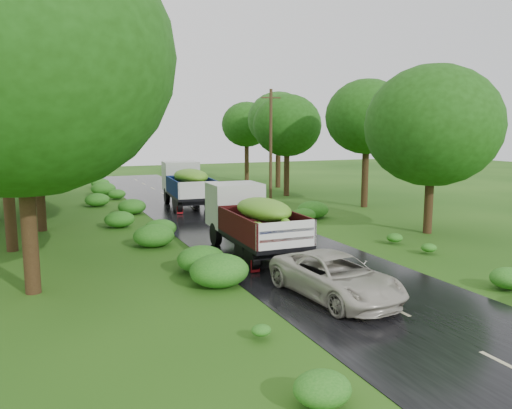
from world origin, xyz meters
TOP-DOWN VIEW (x-y plane):
  - ground at (0.00, 0.00)m, footprint 120.00×120.00m
  - road at (0.00, 5.00)m, footprint 6.50×80.00m
  - road_lines at (0.00, 6.00)m, footprint 0.12×69.60m
  - truck_near at (-1.14, 7.71)m, footprint 2.51×6.56m
  - truck_far at (-0.10, 21.00)m, footprint 2.99×7.02m
  - car at (-1.03, 1.38)m, footprint 2.64×4.97m
  - utility_pole at (5.98, 20.72)m, footprint 1.38×0.32m
  - trees_left at (-10.08, 20.09)m, footprint 6.89×34.71m
  - trees_right at (9.53, 20.83)m, footprint 5.61×30.55m
  - shrubs at (0.00, 14.00)m, footprint 11.90×44.00m

SIDE VIEW (x-z plane):
  - ground at x=0.00m, z-range 0.00..0.00m
  - road at x=0.00m, z-range 0.00..0.02m
  - road_lines at x=0.00m, z-range 0.02..0.02m
  - shrubs at x=0.00m, z-range 0.00..0.70m
  - car at x=-1.03m, z-range 0.02..1.35m
  - truck_near at x=-1.14m, z-range 0.18..2.91m
  - truck_far at x=-0.10m, z-range 0.19..3.06m
  - utility_pole at x=5.98m, z-range 0.12..7.99m
  - trees_right at x=9.53m, z-range 1.82..9.23m
  - trees_left at x=-10.08m, z-range 1.96..11.18m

